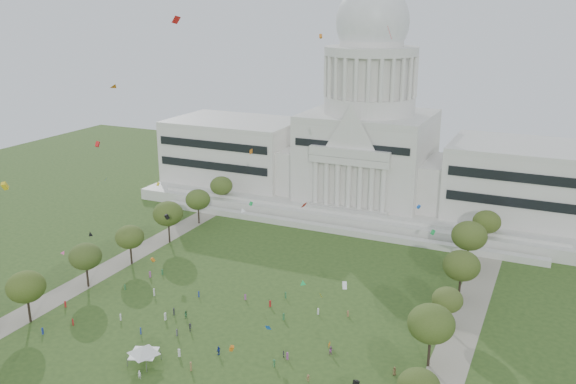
# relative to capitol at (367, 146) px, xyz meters

# --- Properties ---
(ground) EXTENTS (400.00, 400.00, 0.00)m
(ground) POSITION_rel_capitol_xyz_m (0.00, -113.59, -22.30)
(ground) COLOR #304C1C
(ground) RESTS_ON ground
(capitol) EXTENTS (160.00, 64.50, 91.30)m
(capitol) POSITION_rel_capitol_xyz_m (0.00, 0.00, 0.00)
(capitol) COLOR silver
(capitol) RESTS_ON ground
(path_left) EXTENTS (8.00, 160.00, 0.04)m
(path_left) POSITION_rel_capitol_xyz_m (-48.00, -83.59, -22.28)
(path_left) COLOR gray
(path_left) RESTS_ON ground
(path_right) EXTENTS (8.00, 160.00, 0.04)m
(path_right) POSITION_rel_capitol_xyz_m (48.00, -83.59, -22.28)
(path_right) COLOR gray
(path_right) RESTS_ON ground
(row_tree_l_1) EXTENTS (8.86, 8.86, 12.59)m
(row_tree_l_1) POSITION_rel_capitol_xyz_m (-44.07, -116.55, -13.34)
(row_tree_l_1) COLOR black
(row_tree_l_1) RESTS_ON ground
(row_tree_l_2) EXTENTS (8.42, 8.42, 11.97)m
(row_tree_l_2) POSITION_rel_capitol_xyz_m (-45.04, -96.29, -13.79)
(row_tree_l_2) COLOR black
(row_tree_l_2) RESTS_ON ground
(row_tree_r_2) EXTENTS (9.55, 9.55, 13.58)m
(row_tree_r_2) POSITION_rel_capitol_xyz_m (44.17, -96.15, -12.64)
(row_tree_r_2) COLOR black
(row_tree_r_2) RESTS_ON ground
(row_tree_l_3) EXTENTS (8.12, 8.12, 11.55)m
(row_tree_l_3) POSITION_rel_capitol_xyz_m (-44.09, -79.67, -14.09)
(row_tree_l_3) COLOR black
(row_tree_l_3) RESTS_ON ground
(row_tree_r_3) EXTENTS (7.01, 7.01, 9.98)m
(row_tree_r_3) POSITION_rel_capitol_xyz_m (44.40, -79.10, -15.21)
(row_tree_r_3) COLOR black
(row_tree_r_3) RESTS_ON ground
(row_tree_l_4) EXTENTS (9.29, 9.29, 13.21)m
(row_tree_l_4) POSITION_rel_capitol_xyz_m (-44.08, -61.17, -12.90)
(row_tree_l_4) COLOR black
(row_tree_l_4) RESTS_ON ground
(row_tree_r_4) EXTENTS (9.19, 9.19, 13.06)m
(row_tree_r_4) POSITION_rel_capitol_xyz_m (44.76, -63.55, -13.01)
(row_tree_r_4) COLOR black
(row_tree_r_4) RESTS_ON ground
(row_tree_l_5) EXTENTS (8.33, 8.33, 11.85)m
(row_tree_l_5) POSITION_rel_capitol_xyz_m (-45.22, -42.58, -13.88)
(row_tree_l_5) COLOR black
(row_tree_l_5) RESTS_ON ground
(row_tree_r_5) EXTENTS (9.82, 9.82, 13.96)m
(row_tree_r_5) POSITION_rel_capitol_xyz_m (43.49, -43.40, -12.37)
(row_tree_r_5) COLOR black
(row_tree_r_5) RESTS_ON ground
(row_tree_l_6) EXTENTS (8.19, 8.19, 11.64)m
(row_tree_l_6) POSITION_rel_capitol_xyz_m (-46.87, -24.45, -14.02)
(row_tree_l_6) COLOR black
(row_tree_l_6) RESTS_ON ground
(row_tree_r_6) EXTENTS (8.42, 8.42, 11.97)m
(row_tree_r_6) POSITION_rel_capitol_xyz_m (45.96, -25.46, -13.79)
(row_tree_r_6) COLOR black
(row_tree_r_6) RESTS_ON ground
(event_tent) EXTENTS (9.36, 9.36, 4.07)m
(event_tent) POSITION_rel_capitol_xyz_m (-9.23, -119.48, -19.14)
(event_tent) COLOR #4C4C4C
(event_tent) RESTS_ON ground
(person_0) EXTENTS (1.05, 0.89, 1.82)m
(person_0) POSITION_rel_capitol_xyz_m (38.75, -102.21, -21.39)
(person_0) COLOR olive
(person_0) RESTS_ON ground
(person_2) EXTENTS (1.08, 1.10, 1.96)m
(person_2) POSITION_rel_capitol_xyz_m (24.63, -100.52, -21.31)
(person_2) COLOR #994C8C
(person_2) RESTS_ON ground
(person_3) EXTENTS (0.60, 1.13, 1.73)m
(person_3) POSITION_rel_capitol_xyz_m (15.67, -109.62, -21.43)
(person_3) COLOR #33723F
(person_3) RESTS_ON ground
(person_4) EXTENTS (0.90, 1.30, 2.02)m
(person_4) POSITION_rel_capitol_xyz_m (3.11, -110.43, -21.28)
(person_4) COLOR navy
(person_4) RESTS_ON ground
(person_5) EXTENTS (1.43, 1.86, 1.88)m
(person_5) POSITION_rel_capitol_xyz_m (-7.95, -104.46, -21.36)
(person_5) COLOR #4C4C51
(person_5) RESTS_ON ground
(person_7) EXTENTS (0.82, 0.73, 1.85)m
(person_7) POSITION_rel_capitol_xyz_m (-6.67, -124.37, -21.37)
(person_7) COLOR silver
(person_7) RESTS_ON ground
(person_8) EXTENTS (0.90, 0.56, 1.85)m
(person_8) POSITION_rel_capitol_xyz_m (-12.16, -99.89, -21.37)
(person_8) COLOR #33723F
(person_8) RESTS_ON ground
(person_9) EXTENTS (1.04, 1.08, 1.53)m
(person_9) POSITION_rel_capitol_xyz_m (23.97, -111.38, -21.53)
(person_9) COLOR olive
(person_9) RESTS_ON ground
(person_10) EXTENTS (0.64, 0.93, 1.45)m
(person_10) POSITION_rel_capitol_xyz_m (15.92, -105.50, -21.57)
(person_10) COLOR #4C4C51
(person_10) RESTS_ON ground
(distant_crowd) EXTENTS (64.82, 39.20, 1.87)m
(distant_crowd) POSITION_rel_capitol_xyz_m (-12.29, -98.93, -21.46)
(distant_crowd) COLOR #B21E1E
(distant_crowd) RESTS_ON ground
(kite_swarm) EXTENTS (78.25, 109.67, 65.44)m
(kite_swarm) POSITION_rel_capitol_xyz_m (3.20, -103.15, 2.78)
(kite_swarm) COLOR blue
(kite_swarm) RESTS_ON ground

